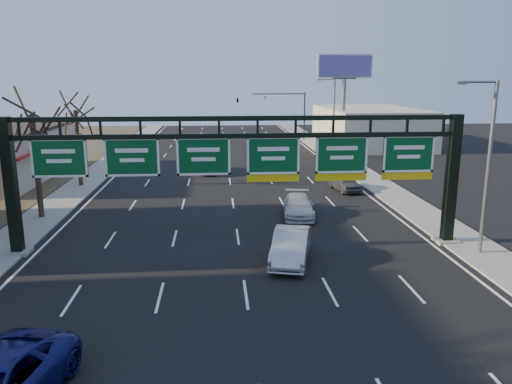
{
  "coord_description": "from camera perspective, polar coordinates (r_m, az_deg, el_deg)",
  "views": [
    {
      "loc": [
        -1.15,
        -17.91,
        9.1
      ],
      "look_at": [
        0.9,
        7.69,
        3.2
      ],
      "focal_mm": 35.0,
      "sensor_mm": 36.0,
      "label": 1
    }
  ],
  "objects": [
    {
      "name": "ground",
      "position": [
        20.12,
        -0.82,
        -13.96
      ],
      "size": [
        160.0,
        160.0,
        0.0
      ],
      "primitive_type": "plane",
      "color": "black",
      "rests_on": "ground"
    },
    {
      "name": "sidewalk_left",
      "position": [
        40.67,
        -21.09,
        -0.78
      ],
      "size": [
        3.0,
        120.0,
        0.12
      ],
      "primitive_type": "cube",
      "color": "gray",
      "rests_on": "ground"
    },
    {
      "name": "sidewalk_right",
      "position": [
        41.39,
        15.25,
        -0.14
      ],
      "size": [
        3.0,
        120.0,
        0.12
      ],
      "primitive_type": "cube",
      "color": "gray",
      "rests_on": "ground"
    },
    {
      "name": "lane_markings",
      "position": [
        39.0,
        -2.75,
        -0.56
      ],
      "size": [
        21.6,
        120.0,
        0.01
      ],
      "primitive_type": "cube",
      "color": "white",
      "rests_on": "ground"
    },
    {
      "name": "sign_gantry",
      "position": [
        26.32,
        -1.65,
        3.16
      ],
      "size": [
        24.6,
        1.2,
        7.2
      ],
      "color": "black",
      "rests_on": "ground"
    },
    {
      "name": "building_right_distant",
      "position": [
        71.43,
        12.78,
        7.33
      ],
      "size": [
        12.0,
        20.0,
        5.0
      ],
      "primitive_type": "cube",
      "color": "#BBB19B",
      "rests_on": "ground"
    },
    {
      "name": "tree_mid",
      "position": [
        34.93,
        -24.42,
        9.77
      ],
      "size": [
        3.6,
        3.6,
        9.24
      ],
      "color": "#2D2319",
      "rests_on": "sidewalk_left"
    },
    {
      "name": "tree_far",
      "position": [
        44.49,
        -20.07,
        10.09
      ],
      "size": [
        3.6,
        3.6,
        8.86
      ],
      "color": "#2D2319",
      "rests_on": "sidewalk_left"
    },
    {
      "name": "streetlight_near",
      "position": [
        27.8,
        24.87,
        3.43
      ],
      "size": [
        2.15,
        0.22,
        9.0
      ],
      "color": "slate",
      "rests_on": "sidewalk_right"
    },
    {
      "name": "streetlight_far",
      "position": [
        59.62,
        8.76,
        8.93
      ],
      "size": [
        2.15,
        0.22,
        9.0
      ],
      "color": "slate",
      "rests_on": "sidewalk_right"
    },
    {
      "name": "billboard_right",
      "position": [
        64.93,
        10.09,
        12.72
      ],
      "size": [
        7.0,
        0.5,
        12.0
      ],
      "color": "slate",
      "rests_on": "ground"
    },
    {
      "name": "traffic_signal_mast",
      "position": [
        73.31,
        0.8,
        10.13
      ],
      "size": [
        10.16,
        0.54,
        7.0
      ],
      "color": "black",
      "rests_on": "ground"
    },
    {
      "name": "car_silver_sedan",
      "position": [
        25.35,
        3.99,
        -6.18
      ],
      "size": [
        2.84,
        5.19,
        1.62
      ],
      "primitive_type": "imported",
      "rotation": [
        0.0,
        0.0,
        -0.24
      ],
      "color": "#AEADB2",
      "rests_on": "ground"
    },
    {
      "name": "car_white_wagon",
      "position": [
        33.55,
        4.87,
        -1.6
      ],
      "size": [
        2.48,
        5.01,
        1.4
      ],
      "primitive_type": "imported",
      "rotation": [
        0.0,
        0.0,
        -0.11
      ],
      "color": "silver",
      "rests_on": "ground"
    },
    {
      "name": "car_grey_far",
      "position": [
        41.72,
        10.1,
        1.15
      ],
      "size": [
        2.29,
        4.43,
        1.44
      ],
      "primitive_type": "imported",
      "rotation": [
        0.0,
        0.0,
        0.14
      ],
      "color": "#46494C",
      "rests_on": "ground"
    },
    {
      "name": "car_silver_distant",
      "position": [
        49.12,
        -5.24,
        3.18
      ],
      "size": [
        2.33,
        5.11,
        1.62
      ],
      "primitive_type": "imported",
      "rotation": [
        0.0,
        0.0,
        -0.13
      ],
      "color": "#A8A8AC",
      "rests_on": "ground"
    }
  ]
}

